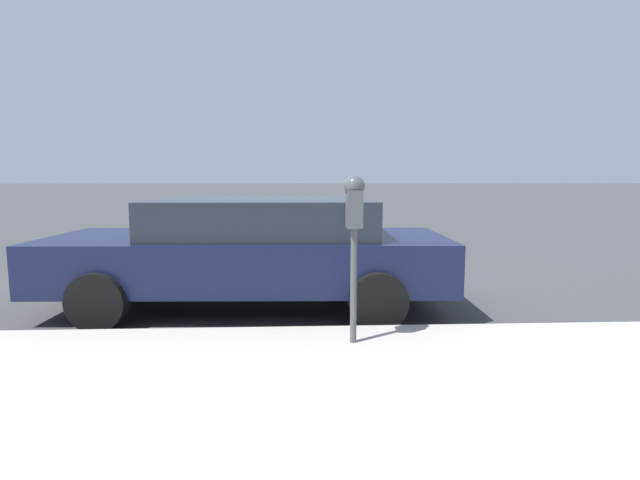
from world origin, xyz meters
name	(u,v)px	position (x,y,z in m)	size (l,w,h in m)	color
ground_plane	(271,290)	(0.00, 0.00, 0.00)	(220.00, 220.00, 0.00)	#424244
parking_meter	(354,216)	(-2.71, -0.90, 1.30)	(0.21, 0.19, 1.54)	#4C5156
car_navy	(253,249)	(-0.92, 0.16, 0.75)	(2.28, 4.96, 1.38)	#14193D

